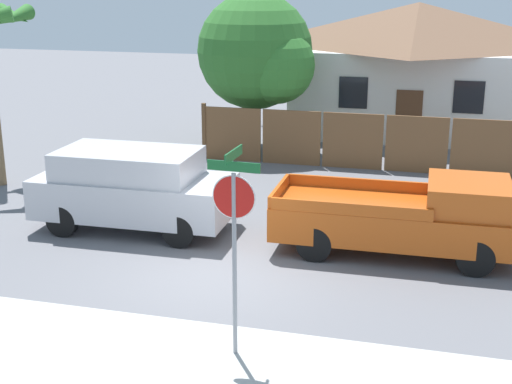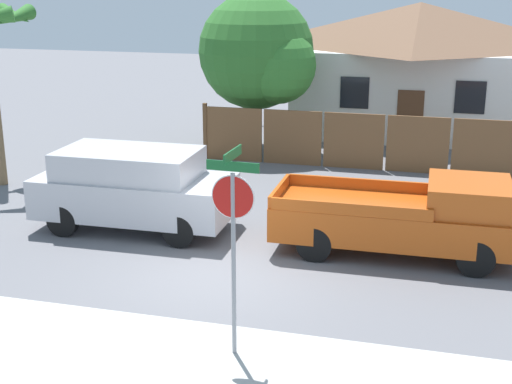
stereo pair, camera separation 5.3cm
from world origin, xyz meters
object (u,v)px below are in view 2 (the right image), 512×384
house (417,65)px  red_suv (133,187)px  orange_pickup (409,217)px  stop_sign (233,220)px  oak_tree (261,55)px

house → red_suv: house is taller
red_suv → orange_pickup: (6.33, 0.00, -0.19)m
house → stop_sign: size_ratio=2.81×
house → orange_pickup: house is taller
house → orange_pickup: size_ratio=1.78×
house → stop_sign: (-1.80, -18.42, -0.26)m
oak_tree → orange_pickup: 10.31m
orange_pickup → stop_sign: 5.71m
orange_pickup → stop_sign: bearing=-116.0°
oak_tree → orange_pickup: bearing=-57.1°
red_suv → stop_sign: (3.95, -5.00, 1.21)m
house → oak_tree: bearing=-134.2°
house → oak_tree: 7.03m
house → stop_sign: bearing=-95.6°
red_suv → orange_pickup: 6.33m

